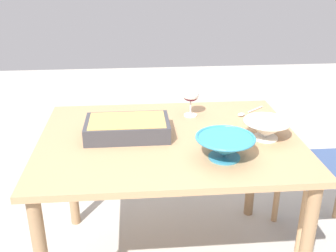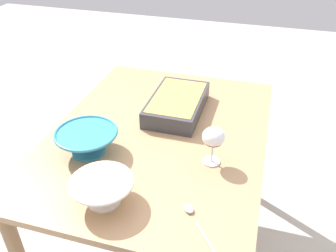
{
  "view_description": "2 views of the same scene",
  "coord_description": "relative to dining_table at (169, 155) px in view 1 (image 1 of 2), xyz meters",
  "views": [
    {
      "loc": [
        0.15,
        1.68,
        1.52
      ],
      "look_at": [
        0.0,
        -0.02,
        0.79
      ],
      "focal_mm": 42.86,
      "sensor_mm": 36.0,
      "label": 1
    },
    {
      "loc": [
        -1.2,
        -0.39,
        1.61
      ],
      "look_at": [
        -0.03,
        -0.05,
        0.8
      ],
      "focal_mm": 37.9,
      "sensor_mm": 36.0,
      "label": 2
    }
  ],
  "objects": [
    {
      "name": "wine_glass",
      "position": [
        -0.13,
        -0.26,
        0.21
      ],
      "size": [
        0.09,
        0.09,
        0.16
      ],
      "color": "white",
      "rests_on": "dining_table"
    },
    {
      "name": "mixing_bowl",
      "position": [
        -0.21,
        0.23,
        0.15
      ],
      "size": [
        0.25,
        0.25,
        0.1
      ],
      "color": "teal",
      "rests_on": "dining_table"
    },
    {
      "name": "small_bowl",
      "position": [
        -0.44,
        0.05,
        0.15
      ],
      "size": [
        0.21,
        0.21,
        0.09
      ],
      "color": "white",
      "rests_on": "dining_table"
    },
    {
      "name": "dining_table",
      "position": [
        0.0,
        0.0,
        0.0
      ],
      "size": [
        1.2,
        0.91,
        0.74
      ],
      "color": "tan",
      "rests_on": "ground_plane"
    },
    {
      "name": "casserole_dish",
      "position": [
        0.19,
        -0.03,
        0.14
      ],
      "size": [
        0.39,
        0.23,
        0.08
      ],
      "color": "#38383D",
      "rests_on": "dining_table"
    },
    {
      "name": "serving_spoon",
      "position": [
        -0.43,
        -0.25,
        0.1
      ],
      "size": [
        0.17,
        0.14,
        0.01
      ],
      "color": "silver",
      "rests_on": "dining_table"
    }
  ]
}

